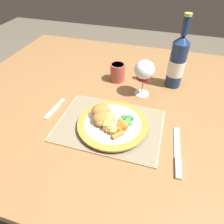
% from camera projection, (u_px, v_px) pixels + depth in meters
% --- Properties ---
extents(ground_plane, '(6.00, 6.00, 0.00)m').
position_uv_depth(ground_plane, '(123.00, 188.00, 1.31)').
color(ground_plane, brown).
extents(dining_table, '(1.44, 1.07, 0.74)m').
position_uv_depth(dining_table, '(128.00, 112.00, 0.87)').
color(dining_table, olive).
rests_on(dining_table, ground).
extents(placemat, '(0.36, 0.26, 0.01)m').
position_uv_depth(placemat, '(110.00, 125.00, 0.70)').
color(placemat, tan).
rests_on(placemat, dining_table).
extents(dinner_plate, '(0.24, 0.24, 0.02)m').
position_uv_depth(dinner_plate, '(113.00, 124.00, 0.68)').
color(dinner_plate, white).
rests_on(dinner_plate, placemat).
extents(breaded_croquettes, '(0.10, 0.11, 0.05)m').
position_uv_depth(breaded_croquettes, '(103.00, 116.00, 0.67)').
color(breaded_croquettes, '#B77F3D').
rests_on(breaded_croquettes, dinner_plate).
extents(green_beans_pile, '(0.05, 0.05, 0.01)m').
position_uv_depth(green_beans_pile, '(126.00, 120.00, 0.68)').
color(green_beans_pile, green).
rests_on(green_beans_pile, dinner_plate).
extents(glazed_carrots, '(0.07, 0.09, 0.02)m').
position_uv_depth(glazed_carrots, '(118.00, 128.00, 0.65)').
color(glazed_carrots, orange).
rests_on(glazed_carrots, dinner_plate).
extents(fork, '(0.02, 0.13, 0.01)m').
position_uv_depth(fork, '(54.00, 110.00, 0.76)').
color(fork, silver).
rests_on(fork, dining_table).
extents(table_knife, '(0.03, 0.20, 0.01)m').
position_uv_depth(table_knife, '(178.00, 155.00, 0.60)').
color(table_knife, silver).
rests_on(table_knife, dining_table).
extents(wine_glass, '(0.08, 0.08, 0.15)m').
position_uv_depth(wine_glass, '(144.00, 71.00, 0.77)').
color(wine_glass, silver).
rests_on(wine_glass, dining_table).
extents(bottle, '(0.07, 0.07, 0.30)m').
position_uv_depth(bottle, '(177.00, 62.00, 0.82)').
color(bottle, navy).
rests_on(bottle, dining_table).
extents(roast_potatoes, '(0.04, 0.05, 0.03)m').
position_uv_depth(roast_potatoes, '(110.00, 127.00, 0.64)').
color(roast_potatoes, gold).
rests_on(roast_potatoes, dinner_plate).
extents(drinking_cup, '(0.07, 0.07, 0.08)m').
position_uv_depth(drinking_cup, '(118.00, 72.00, 0.90)').
color(drinking_cup, '#B24C42').
rests_on(drinking_cup, dining_table).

